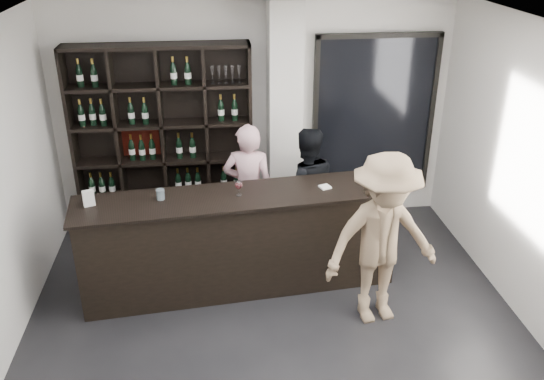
{
  "coord_description": "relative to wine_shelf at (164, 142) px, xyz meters",
  "views": [
    {
      "loc": [
        -0.55,
        -4.26,
        3.74
      ],
      "look_at": [
        0.04,
        1.1,
        1.16
      ],
      "focal_mm": 38.0,
      "sensor_mm": 36.0,
      "label": 1
    }
  ],
  "objects": [
    {
      "name": "floor",
      "position": [
        1.15,
        -2.57,
        -1.2
      ],
      "size": [
        5.0,
        5.5,
        0.01
      ],
      "primitive_type": "cube",
      "color": "black",
      "rests_on": "ground"
    },
    {
      "name": "wine_shelf",
      "position": [
        0.0,
        0.0,
        0.0
      ],
      "size": [
        2.2,
        0.35,
        2.4
      ],
      "primitive_type": null,
      "color": "black",
      "rests_on": "floor"
    },
    {
      "name": "structural_column",
      "position": [
        1.5,
        -0.1,
        0.25
      ],
      "size": [
        0.4,
        0.4,
        2.9
      ],
      "primitive_type": "cube",
      "color": "silver",
      "rests_on": "floor"
    },
    {
      "name": "glass_panel",
      "position": [
        2.7,
        0.12,
        0.2
      ],
      "size": [
        1.6,
        0.08,
        2.1
      ],
      "color": "black",
      "rests_on": "floor"
    },
    {
      "name": "tasting_counter",
      "position": [
        0.85,
        -1.47,
        -0.64
      ],
      "size": [
        3.41,
        0.7,
        1.12
      ],
      "rotation": [
        0.0,
        0.0,
        0.1
      ],
      "color": "black",
      "rests_on": "floor"
    },
    {
      "name": "taster_pink",
      "position": [
        1.0,
        -0.72,
        -0.38
      ],
      "size": [
        0.66,
        0.49,
        1.63
      ],
      "primitive_type": "imported",
      "rotation": [
        0.0,
        0.0,
        2.96
      ],
      "color": "#DAA4AD",
      "rests_on": "floor"
    },
    {
      "name": "taster_black",
      "position": [
        1.68,
        -0.72,
        -0.42
      ],
      "size": [
        0.79,
        0.63,
        1.56
      ],
      "primitive_type": "imported",
      "rotation": [
        0.0,
        0.0,
        3.2
      ],
      "color": "black",
      "rests_on": "floor"
    },
    {
      "name": "customer",
      "position": [
        2.19,
        -2.17,
        -0.3
      ],
      "size": [
        1.26,
        0.85,
        1.8
      ],
      "primitive_type": "imported",
      "rotation": [
        0.0,
        0.0,
        0.16
      ],
      "color": "#92775A",
      "rests_on": "floor"
    },
    {
      "name": "wine_glass",
      "position": [
        0.85,
        -1.47,
        0.02
      ],
      "size": [
        0.09,
        0.09,
        0.19
      ],
      "primitive_type": null,
      "rotation": [
        0.0,
        0.0,
        0.13
      ],
      "color": "white",
      "rests_on": "tasting_counter"
    },
    {
      "name": "spit_cup",
      "position": [
        0.05,
        -1.47,
        -0.02
      ],
      "size": [
        0.11,
        0.11,
        0.11
      ],
      "primitive_type": "cylinder",
      "rotation": [
        0.0,
        0.0,
        0.38
      ],
      "color": "#A7C1CD",
      "rests_on": "tasting_counter"
    },
    {
      "name": "napkin_stack",
      "position": [
        1.77,
        -1.39,
        -0.07
      ],
      "size": [
        0.14,
        0.14,
        0.02
      ],
      "primitive_type": "cube",
      "rotation": [
        0.0,
        0.0,
        0.35
      ],
      "color": "white",
      "rests_on": "tasting_counter"
    },
    {
      "name": "card_stand",
      "position": [
        -0.65,
        -1.54,
        0.01
      ],
      "size": [
        0.12,
        0.09,
        0.16
      ],
      "primitive_type": "cube",
      "rotation": [
        0.0,
        0.0,
        0.36
      ],
      "color": "white",
      "rests_on": "tasting_counter"
    }
  ]
}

